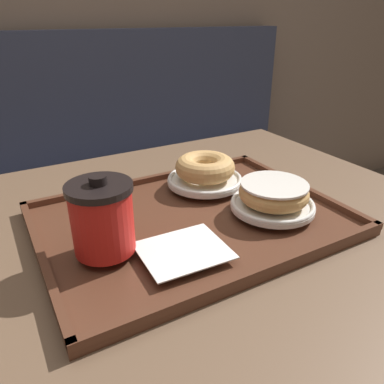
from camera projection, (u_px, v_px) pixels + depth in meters
name	position (u px, v px, depth m)	size (l,w,h in m)	color
booth_bench	(130.00, 203.00, 1.61)	(1.66, 0.44, 1.00)	#33384C
cafe_table	(175.00, 297.00, 0.72)	(1.08, 0.85, 0.71)	brown
serving_tray	(192.00, 221.00, 0.67)	(0.52, 0.38, 0.02)	#512D1E
napkin_paper	(183.00, 250.00, 0.55)	(0.13, 0.11, 0.00)	white
coffee_cup_front	(102.00, 217.00, 0.54)	(0.09, 0.09, 0.12)	red
plate_with_chocolate_donut	(272.00, 205.00, 0.67)	(0.15, 0.15, 0.01)	white
donut_chocolate_glazed	(274.00, 192.00, 0.66)	(0.12, 0.12, 0.04)	tan
plate_with_plain_donut	(205.00, 180.00, 0.78)	(0.16, 0.16, 0.01)	white
donut_plain	(205.00, 167.00, 0.76)	(0.12, 0.12, 0.04)	tan
spoon	(111.00, 189.00, 0.74)	(0.04, 0.17, 0.01)	silver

